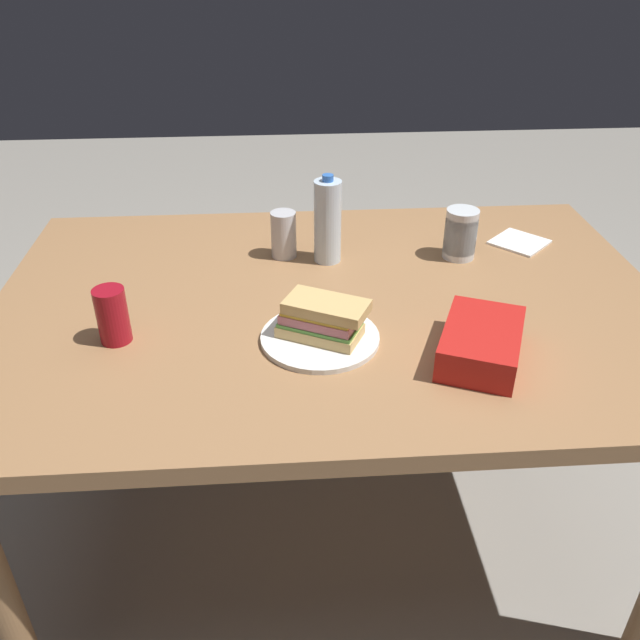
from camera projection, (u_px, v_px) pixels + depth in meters
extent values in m
plane|color=gray|center=(329.00, 522.00, 1.95)|extent=(8.00, 8.00, 0.00)
cube|color=#9E7047|center=(331.00, 306.00, 1.56)|extent=(1.58, 1.07, 0.04)
cylinder|color=brown|center=(97.00, 345.00, 2.10)|extent=(0.07, 0.07, 0.73)
cylinder|color=brown|center=(531.00, 328.00, 2.19)|extent=(0.07, 0.07, 0.73)
cylinder|color=white|center=(320.00, 338.00, 1.40)|extent=(0.25, 0.25, 0.01)
cube|color=#DBB26B|center=(320.00, 330.00, 1.39)|extent=(0.19, 0.16, 0.02)
cube|color=#599E3F|center=(320.00, 324.00, 1.38)|extent=(0.18, 0.15, 0.01)
cube|color=#C6727A|center=(320.00, 318.00, 1.37)|extent=(0.18, 0.14, 0.02)
cube|color=yellow|center=(320.00, 313.00, 1.36)|extent=(0.17, 0.14, 0.01)
cube|color=#DBB26B|center=(326.00, 307.00, 1.36)|extent=(0.19, 0.16, 0.02)
cylinder|color=maroon|center=(112.00, 315.00, 1.37)|extent=(0.07, 0.07, 0.12)
cube|color=red|center=(481.00, 343.00, 1.33)|extent=(0.23, 0.27, 0.07)
cylinder|color=silver|center=(328.00, 222.00, 1.66)|extent=(0.07, 0.07, 0.21)
cylinder|color=blue|center=(328.00, 178.00, 1.60)|extent=(0.03, 0.03, 0.02)
cylinder|color=silver|center=(460.00, 240.00, 1.71)|extent=(0.08, 0.08, 0.09)
cylinder|color=silver|center=(461.00, 234.00, 1.70)|extent=(0.08, 0.08, 0.09)
cylinder|color=silver|center=(461.00, 227.00, 1.69)|extent=(0.08, 0.08, 0.09)
cylinder|color=silver|center=(284.00, 235.00, 1.71)|extent=(0.07, 0.07, 0.12)
cube|color=white|center=(519.00, 242.00, 1.81)|extent=(0.18, 0.18, 0.01)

